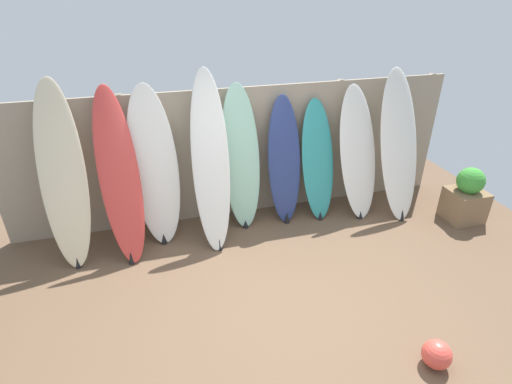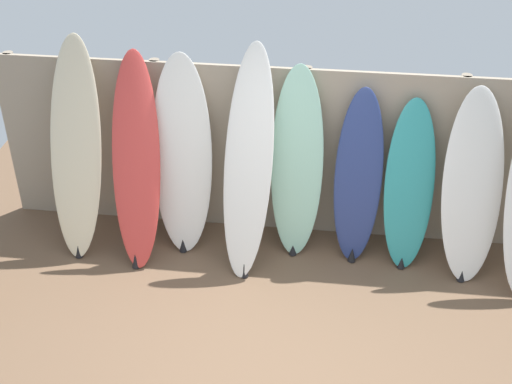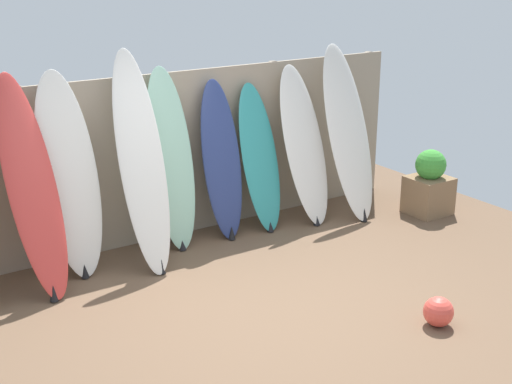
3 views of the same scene
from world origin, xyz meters
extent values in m
plane|color=brown|center=(0.00, 0.00, 0.00)|extent=(7.68, 7.68, 0.00)
cube|color=gray|center=(0.00, 2.00, 0.90)|extent=(6.08, 0.04, 1.80)
cylinder|color=gray|center=(-1.44, 2.04, 0.90)|extent=(0.10, 0.10, 1.80)
cylinder|color=gray|center=(0.00, 2.04, 0.90)|extent=(0.10, 0.10, 1.80)
cylinder|color=gray|center=(1.44, 2.04, 0.90)|extent=(0.10, 0.10, 1.80)
cylinder|color=gray|center=(2.88, 2.04, 0.90)|extent=(0.10, 0.10, 1.80)
ellipsoid|color=#D13D38|center=(-1.54, 1.50, 0.99)|extent=(0.54, 0.87, 1.99)
cone|color=black|center=(-1.54, 1.15, 0.09)|extent=(0.08, 0.08, 0.15)
ellipsoid|color=white|center=(-1.14, 1.67, 0.98)|extent=(0.61, 0.55, 1.96)
cone|color=black|center=(-1.14, 1.46, 0.08)|extent=(0.08, 0.08, 0.14)
ellipsoid|color=white|center=(-0.48, 1.49, 1.06)|extent=(0.52, 0.85, 2.11)
cone|color=black|center=(-0.48, 1.14, 0.08)|extent=(0.08, 0.08, 0.14)
ellipsoid|color=#9ED6BC|center=(-0.04, 1.72, 0.95)|extent=(0.52, 0.46, 1.90)
cone|color=black|center=(-0.04, 1.54, 0.06)|extent=(0.08, 0.08, 0.10)
ellipsoid|color=navy|center=(0.54, 1.69, 0.86)|extent=(0.46, 0.46, 1.72)
cone|color=black|center=(0.54, 1.50, 0.08)|extent=(0.08, 0.08, 0.15)
ellipsoid|color=teal|center=(1.02, 1.68, 0.81)|extent=(0.49, 0.53, 1.63)
cone|color=black|center=(1.02, 1.46, 0.07)|extent=(0.08, 0.08, 0.11)
ellipsoid|color=white|center=(1.58, 1.60, 0.89)|extent=(0.62, 0.69, 1.78)
cone|color=black|center=(1.58, 1.33, 0.07)|extent=(0.08, 0.08, 0.11)
ellipsoid|color=white|center=(2.12, 1.48, 0.99)|extent=(0.57, 0.84, 1.99)
cone|color=black|center=(2.12, 1.13, 0.09)|extent=(0.08, 0.08, 0.15)
cube|color=#846647|center=(2.94, 0.94, 0.23)|extent=(0.47, 0.44, 0.45)
sphere|color=green|center=(2.94, 0.94, 0.60)|extent=(0.36, 0.36, 0.36)
sphere|color=#E54C3F|center=(1.02, -1.04, 0.13)|extent=(0.26, 0.26, 0.26)
camera|label=1|loc=(-1.14, -2.91, 3.00)|focal=28.00mm
camera|label=2|loc=(0.28, -4.07, 4.43)|focal=50.00mm
camera|label=3|loc=(-3.18, -4.64, 2.99)|focal=50.00mm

